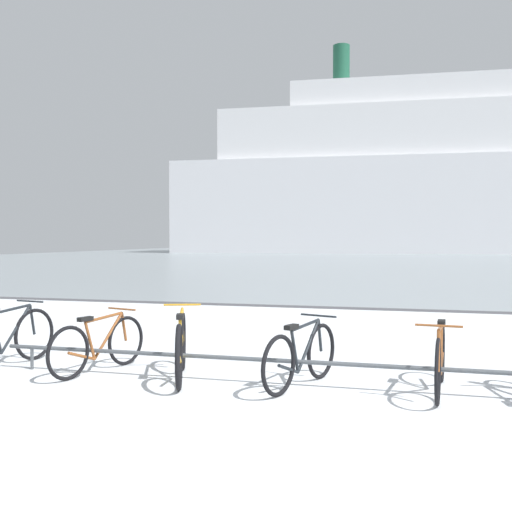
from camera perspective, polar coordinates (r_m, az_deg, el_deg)
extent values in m
cube|color=gray|center=(68.98, 13.92, 0.26)|extent=(80.00, 110.00, 0.08)
cube|color=#47474C|center=(14.09, 10.77, -5.16)|extent=(80.00, 0.50, 0.05)
cylinder|color=#4C5156|center=(6.80, -0.79, -9.98)|extent=(6.32, 0.06, 0.05)
cylinder|color=#4C5156|center=(8.05, -20.96, -9.27)|extent=(0.04, 0.04, 0.28)
torus|color=black|center=(8.61, -20.76, -7.13)|extent=(0.16, 0.70, 0.70)
cylinder|color=#1E2328|center=(8.37, -22.31, -6.53)|extent=(0.12, 0.52, 0.59)
cylinder|color=#1E2328|center=(8.29, -22.70, -4.81)|extent=(0.14, 0.64, 0.09)
cylinder|color=#1E2328|center=(8.56, -20.95, -5.80)|extent=(0.05, 0.11, 0.42)
cylinder|color=#1E2328|center=(8.50, -21.14, -4.13)|extent=(0.46, 0.10, 0.02)
torus|color=black|center=(7.94, -12.54, -8.03)|extent=(0.21, 0.63, 0.64)
torus|color=black|center=(7.27, -17.80, -8.98)|extent=(0.21, 0.63, 0.64)
cylinder|color=brown|center=(7.69, -14.15, -7.49)|extent=(0.17, 0.50, 0.54)
cylinder|color=brown|center=(7.48, -15.86, -7.94)|extent=(0.08, 0.18, 0.48)
cylinder|color=brown|center=(7.61, -14.55, -5.80)|extent=(0.20, 0.62, 0.08)
cylinder|color=brown|center=(7.42, -16.60, -9.32)|extent=(0.15, 0.42, 0.18)
cylinder|color=brown|center=(7.88, -12.73, -6.73)|extent=(0.06, 0.11, 0.38)
cube|color=black|center=(7.39, -16.28, -5.90)|extent=(0.13, 0.21, 0.05)
cylinder|color=brown|center=(7.82, -12.93, -5.05)|extent=(0.45, 0.15, 0.02)
torus|color=black|center=(7.52, -7.15, -8.22)|extent=(0.29, 0.70, 0.73)
torus|color=black|center=(6.54, -7.51, -9.73)|extent=(0.29, 0.70, 0.73)
cylinder|color=gold|center=(7.18, -7.26, -7.66)|extent=(0.21, 0.51, 0.61)
cylinder|color=gold|center=(6.86, -7.37, -8.31)|extent=(0.10, 0.19, 0.54)
cylinder|color=gold|center=(7.06, -7.29, -5.62)|extent=(0.25, 0.62, 0.09)
cylinder|color=gold|center=(6.76, -7.42, -10.05)|extent=(0.18, 0.42, 0.20)
cylinder|color=gold|center=(7.45, -7.17, -6.68)|extent=(0.07, 0.12, 0.43)
cube|color=black|center=(6.74, -7.41, -5.85)|extent=(0.14, 0.22, 0.05)
cylinder|color=gold|center=(7.38, -7.18, -4.72)|extent=(0.44, 0.18, 0.02)
torus|color=black|center=(7.06, 6.35, -9.17)|extent=(0.26, 0.63, 0.65)
torus|color=black|center=(6.25, 2.23, -10.61)|extent=(0.26, 0.63, 0.65)
cylinder|color=#1E2328|center=(6.77, 5.13, -8.64)|extent=(0.20, 0.49, 0.55)
cylinder|color=#1E2328|center=(6.51, 3.80, -9.27)|extent=(0.09, 0.18, 0.49)
cylinder|color=#1E2328|center=(6.67, 4.84, -6.71)|extent=(0.24, 0.60, 0.08)
cylinder|color=#1E2328|center=(6.43, 3.20, -10.92)|extent=(0.17, 0.41, 0.18)
cylinder|color=#1E2328|center=(7.00, 6.22, -7.70)|extent=(0.07, 0.11, 0.39)
cube|color=black|center=(6.40, 3.48, -6.91)|extent=(0.14, 0.22, 0.05)
cylinder|color=#1E2328|center=(6.93, 6.09, -5.79)|extent=(0.44, 0.17, 0.02)
torus|color=black|center=(6.19, 17.28, -10.71)|extent=(0.10, 0.67, 0.67)
torus|color=black|center=(7.19, 17.67, -8.97)|extent=(0.10, 0.67, 0.67)
cylinder|color=brown|center=(6.49, 17.43, -9.02)|extent=(0.08, 0.54, 0.57)
cylinder|color=brown|center=(6.82, 17.55, -8.70)|extent=(0.05, 0.19, 0.51)
cylinder|color=brown|center=(6.52, 17.48, -6.73)|extent=(0.10, 0.67, 0.08)
cylinder|color=brown|center=(6.99, 17.59, -9.90)|extent=(0.08, 0.45, 0.19)
cylinder|color=brown|center=(6.18, 17.32, -8.83)|extent=(0.05, 0.11, 0.40)
cube|color=black|center=(6.85, 17.60, -6.19)|extent=(0.10, 0.21, 0.05)
cylinder|color=brown|center=(6.18, 17.35, -6.49)|extent=(0.46, 0.07, 0.02)
cube|color=white|center=(68.56, 15.05, 4.63)|extent=(54.60, 13.72, 10.42)
cube|color=white|center=(69.38, 13.97, 11.32)|extent=(41.01, 11.35, 5.73)
cube|color=white|center=(70.24, 13.99, 14.80)|extent=(24.72, 8.82, 2.92)
cylinder|color=#1E593F|center=(71.24, 8.30, 17.81)|extent=(1.91, 1.91, 4.69)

